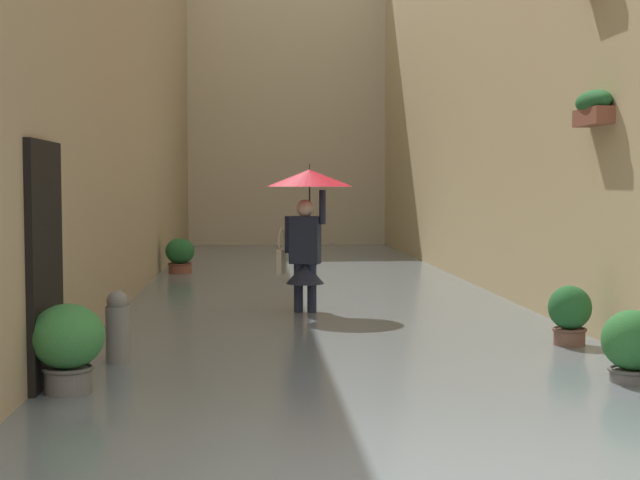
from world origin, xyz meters
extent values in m
plane|color=#605B56|center=(0.00, -10.19, 0.00)|extent=(60.00, 60.00, 0.00)
cube|color=slate|center=(0.00, -10.19, 0.09)|extent=(6.20, 26.37, 0.19)
cube|color=brown|center=(-2.60, -4.75, 2.55)|extent=(0.20, 0.70, 0.18)
ellipsoid|color=#23602D|center=(-2.60, -4.75, 2.71)|extent=(0.28, 0.76, 0.24)
cube|color=tan|center=(3.60, -10.19, 4.18)|extent=(1.80, 24.37, 8.37)
cube|color=black|center=(2.68, -3.05, 1.10)|extent=(0.08, 1.10, 2.20)
cube|color=beige|center=(0.00, -21.27, 4.11)|extent=(9.00, 1.80, 8.22)
cube|color=#2D2319|center=(0.37, -7.15, 0.05)|extent=(0.18, 0.26, 0.10)
cylinder|color=#1E2333|center=(0.37, -7.15, 0.46)|extent=(0.15, 0.15, 0.72)
cube|color=#2D2319|center=(0.20, -7.09, 0.05)|extent=(0.18, 0.26, 0.10)
cylinder|color=#1E2333|center=(0.20, -7.09, 0.46)|extent=(0.15, 0.15, 0.72)
cube|color=#1E2333|center=(0.28, -7.12, 1.12)|extent=(0.43, 0.33, 0.61)
cone|color=#1E2333|center=(0.28, -7.12, 0.70)|extent=(0.63, 0.63, 0.28)
sphere|color=#DBB293|center=(0.28, -7.12, 1.54)|extent=(0.22, 0.22, 0.22)
cylinder|color=#1E2333|center=(0.06, -7.05, 1.55)|extent=(0.11, 0.11, 0.44)
cylinder|color=#1E2333|center=(0.50, -7.19, 1.19)|extent=(0.11, 0.11, 0.48)
cylinder|color=black|center=(0.22, -7.10, 1.68)|extent=(0.02, 0.02, 0.49)
cone|color=red|center=(0.22, -7.10, 1.92)|extent=(1.12, 1.12, 0.22)
cylinder|color=black|center=(0.22, -7.10, 2.06)|extent=(0.01, 0.01, 0.08)
cube|color=beige|center=(0.58, -7.19, 0.84)|extent=(0.14, 0.28, 0.32)
torus|color=beige|center=(0.58, -7.19, 1.12)|extent=(0.11, 0.29, 0.30)
cylinder|color=#66605B|center=(-2.21, -2.74, 0.14)|extent=(0.36, 0.36, 0.29)
torus|color=#56524E|center=(-2.21, -2.74, 0.29)|extent=(0.39, 0.39, 0.04)
ellipsoid|color=#2D7033|center=(-2.21, -2.74, 0.54)|extent=(0.51, 0.51, 0.51)
cylinder|color=#66605B|center=(2.43, -2.69, 0.19)|extent=(0.37, 0.37, 0.38)
torus|color=#56524E|center=(2.43, -2.69, 0.38)|extent=(0.41, 0.41, 0.04)
ellipsoid|color=#387F3D|center=(2.43, -2.69, 0.64)|extent=(0.59, 0.59, 0.52)
cylinder|color=brown|center=(2.32, -12.56, 0.18)|extent=(0.43, 0.43, 0.35)
torus|color=brown|center=(2.32, -12.56, 0.35)|extent=(0.46, 0.46, 0.04)
ellipsoid|color=#23602D|center=(2.32, -12.56, 0.59)|extent=(0.54, 0.54, 0.48)
cylinder|color=brown|center=(-2.30, -4.50, 0.17)|extent=(0.32, 0.32, 0.35)
torus|color=brown|center=(-2.30, -4.50, 0.35)|extent=(0.36, 0.36, 0.04)
ellipsoid|color=#23602D|center=(-2.30, -4.50, 0.57)|extent=(0.44, 0.44, 0.46)
cylinder|color=gray|center=(2.21, -3.90, 0.35)|extent=(0.22, 0.22, 0.71)
sphere|color=gray|center=(2.21, -3.90, 0.76)|extent=(0.20, 0.20, 0.20)
camera|label=1|loc=(0.96, 4.60, 1.84)|focal=51.18mm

